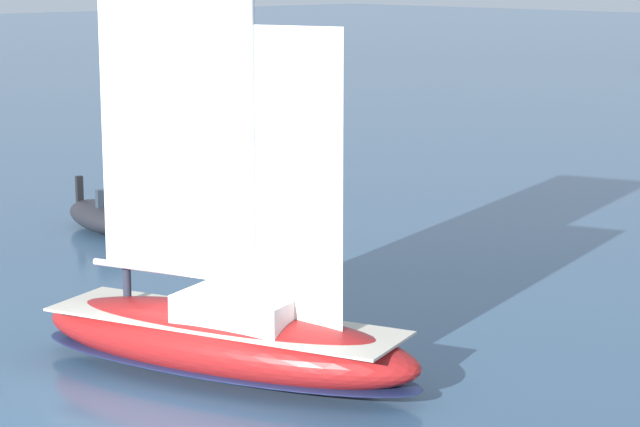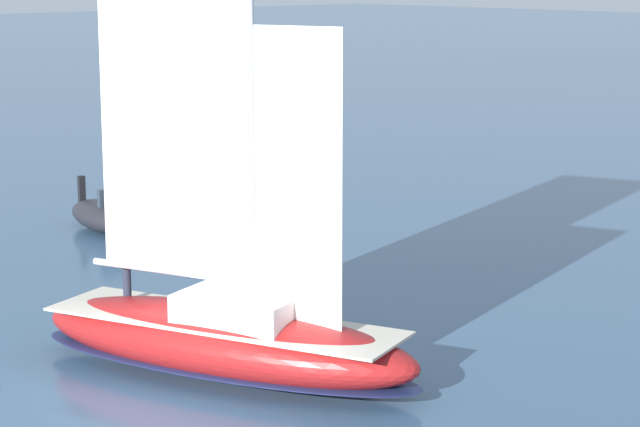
# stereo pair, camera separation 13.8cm
# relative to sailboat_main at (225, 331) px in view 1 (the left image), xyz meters

# --- Properties ---
(ground_plane) EXTENTS (400.00, 400.00, 0.00)m
(ground_plane) POSITION_rel_sailboat_main_xyz_m (-0.01, -0.01, -1.07)
(ground_plane) COLOR #385675
(sailboat_main) EXTENTS (10.19, 5.96, 13.53)m
(sailboat_main) POSITION_rel_sailboat_main_xyz_m (0.00, 0.00, 0.00)
(sailboat_main) COLOR maroon
(sailboat_main) RESTS_ON ground
(motor_tender) EXTENTS (4.66, 2.46, 1.70)m
(motor_tender) POSITION_rel_sailboat_main_xyz_m (-15.36, 6.76, -0.52)
(motor_tender) COLOR black
(motor_tender) RESTS_ON ground
(channel_buoy) EXTENTS (1.12, 1.12, 2.02)m
(channel_buoy) POSITION_rel_sailboat_main_xyz_m (-15.46, 13.45, -0.27)
(channel_buoy) COLOR red
(channel_buoy) RESTS_ON ground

